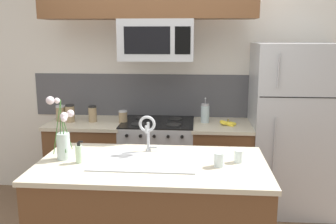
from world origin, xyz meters
The scene contains 20 objects.
rear_partition centered at (0.30, 1.28, 1.30)m, with size 5.20×0.10×2.60m, color silver.
splash_band centered at (0.00, 1.22, 1.15)m, with size 2.90×0.01×0.48m, color #4C4C51.
back_counter_left centered at (-0.77, 0.90, 0.46)m, with size 0.80×0.65×0.91m.
back_counter_right centered at (0.68, 0.90, 0.46)m, with size 0.63×0.65×0.91m.
stove_range centered at (0.00, 0.90, 0.46)m, with size 0.76×0.64×0.93m.
microwave centered at (0.00, 0.88, 1.77)m, with size 0.74×0.40×0.41m.
refrigerator centered at (1.41, 0.92, 0.87)m, with size 0.86×0.74×1.75m.
storage_jar_tall centered at (-1.05, 0.90, 0.99)m, with size 0.10×0.10×0.17m.
storage_jar_medium centered at (-0.94, 0.87, 1.00)m, with size 0.10×0.10×0.19m.
storage_jar_short centered at (-0.70, 0.89, 1.00)m, with size 0.09×0.09×0.17m.
storage_jar_squat centered at (-0.37, 0.87, 0.97)m, with size 0.09×0.09×0.13m.
banana_bunch centered at (0.74, 0.84, 0.93)m, with size 0.19×0.15×0.08m.
french_press centered at (0.50, 0.96, 1.01)m, with size 0.09×0.09×0.27m.
island_counter centered at (0.09, -0.35, 0.46)m, with size 1.68×0.89×0.91m.
kitchen_sink centered at (0.03, -0.35, 0.84)m, with size 0.76×0.44×0.16m.
sink_faucet centered at (0.03, -0.13, 1.11)m, with size 0.14×0.14×0.31m.
dish_soap_bottle centered at (-0.44, -0.40, 0.98)m, with size 0.06×0.05×0.16m.
drinking_glass centered at (0.58, -0.40, 0.96)m, with size 0.08×0.08×0.10m.
spare_glass centered at (0.73, -0.29, 0.96)m, with size 0.06×0.06×0.09m.
flower_vase centered at (-0.57, -0.33, 1.06)m, with size 0.15×0.20×0.49m.
Camera 1 is at (0.42, -2.94, 1.83)m, focal length 40.00 mm.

